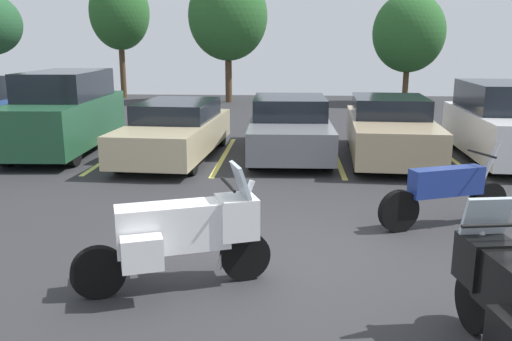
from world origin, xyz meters
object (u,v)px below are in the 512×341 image
Objects in this scene: car_tan at (390,129)px; car_white at (506,123)px; car_green at (65,113)px; motorcycle_touring at (182,233)px; car_champagne at (176,130)px; motorcycle_second at (447,192)px; car_grey at (289,127)px.

car_white is (2.73, -0.04, 0.18)m from car_tan.
car_white is at bearing -1.93° from car_green.
motorcycle_touring is at bearing -130.91° from car_white.
motorcycle_touring is 7.32m from car_champagne.
car_green is at bearing 120.55° from motorcycle_touring.
car_white reaches higher than car_tan.
motorcycle_second is 0.43× the size of car_champagne.
car_white is at bearing 49.09° from motorcycle_touring.
car_white reaches higher than motorcycle_second.
car_champagne is at bearing 137.35° from motorcycle_second.
car_green reaches higher than motorcycle_touring.
motorcycle_touring is 7.82m from car_grey.
car_tan is (5.21, 0.24, 0.04)m from car_champagne.
car_tan reaches higher than motorcycle_second.
car_grey is 0.99× the size of car_tan.
car_champagne is at bearing 102.36° from motorcycle_touring.
car_white reaches higher than motorcycle_touring.
motorcycle_second is at bearing -118.81° from car_white.
car_green is 3.06m from car_champagne.
car_white is at bearing 61.19° from motorcycle_second.
car_champagne reaches higher than motorcycle_second.
motorcycle_second is at bearing -65.70° from car_grey.
car_tan is at bearing -2.30° from car_green.
car_green is 1.08× the size of car_white.
car_champagne is (-1.57, 7.15, 0.00)m from motorcycle_touring.
car_champagne is 5.21m from car_tan.
motorcycle_second is 5.03m from car_tan.
car_green reaches higher than car_grey.
car_grey is 5.18m from car_white.
car_green is at bearing 177.70° from car_tan.
car_green is 8.21m from car_tan.
car_grey is at bearing 114.30° from motorcycle_second.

